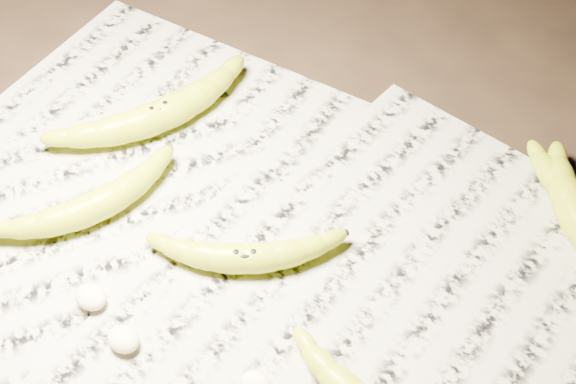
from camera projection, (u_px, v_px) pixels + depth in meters
The scene contains 8 objects.
ground at pixel (262, 246), 0.87m from camera, with size 3.00×3.00×0.00m, color black.
newspaper_patch at pixel (267, 282), 0.83m from camera, with size 0.90×0.70×0.01m, color #A7A38F.
banana_left_a at pixel (159, 114), 0.96m from camera, with size 0.23×0.07×0.04m, color #AEBF17, non-canonical shape.
banana_left_b at pixel (94, 205), 0.87m from camera, with size 0.18×0.06×0.04m, color #AEBF17, non-canonical shape.
banana_center at pixel (245, 256), 0.83m from camera, with size 0.18×0.05×0.03m, color #AEBF17, non-canonical shape.
flesh_chunk_a at pixel (90, 295), 0.80m from camera, with size 0.03×0.03×0.02m, color beige.
flesh_chunk_b at pixel (123, 337), 0.77m from camera, with size 0.03×0.03×0.02m, color beige.
flesh_chunk_c at pixel (256, 382), 0.74m from camera, with size 0.03×0.03×0.02m, color beige.
Camera 1 is at (0.34, -0.39, 0.70)m, focal length 50.00 mm.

